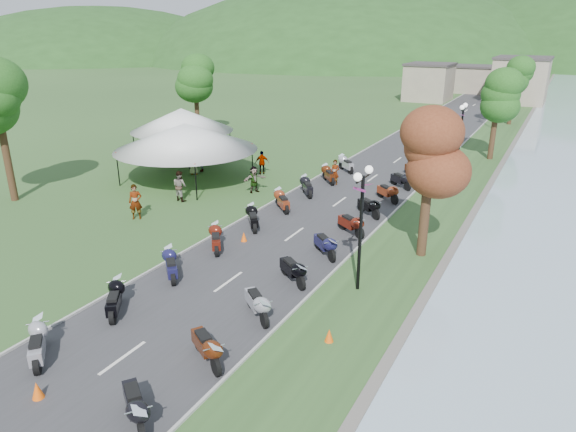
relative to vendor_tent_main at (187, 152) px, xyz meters
The scene contains 13 objects.
road 16.96m from the vendor_tent_main, 48.20° to the left, with size 7.00×120.00×0.02m, color #37373A.
hills_backdrop 172.93m from the vendor_tent_main, 86.28° to the left, with size 360.00×120.00×76.00m, color #285621, non-canonical shape.
far_building 58.29m from the vendor_tent_main, 80.89° to the left, with size 18.00×16.00×5.00m, color gray.
moto_row_left 13.88m from the vendor_tent_main, 50.13° to the right, with size 2.60×38.31×1.10m, color #331411, non-canonical shape.
moto_row_right 14.82m from the vendor_tent_main, 21.99° to the right, with size 2.60×36.26×1.10m, color #331411, non-canonical shape.
vendor_tent_main is the anchor object (origin of this frame).
vendor_tent_side 7.05m from the vendor_tent_main, 131.41° to the left, with size 5.50×5.50×4.00m, color white, non-canonical shape.
tree_park_left 11.31m from the vendor_tent_main, 127.79° to the right, with size 3.58×3.58×9.94m, color #29671F, non-canonical shape.
tree_lakeside 18.38m from the vendor_tent_main, 15.43° to the right, with size 2.69×2.69×7.46m, color #29671F, non-canonical shape.
pedestrian_a 8.14m from the vendor_tent_main, 72.50° to the right, with size 0.72×0.53×1.98m, color slate.
pedestrian_b 4.95m from the vendor_tent_main, 57.37° to the right, with size 0.92×0.50×1.89m, color slate.
pedestrian_c 3.15m from the vendor_tent_main, 106.10° to the left, with size 1.15×0.48×1.78m, color slate.
traffic_cone_near 22.66m from the vendor_tent_main, 62.30° to the right, with size 0.35×0.35×0.55m, color #F2590C.
Camera 1 is at (11.32, 0.22, 10.02)m, focal length 32.00 mm.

